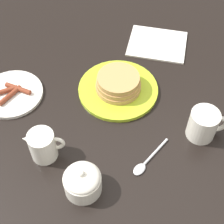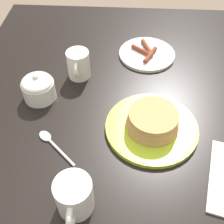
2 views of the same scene
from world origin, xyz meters
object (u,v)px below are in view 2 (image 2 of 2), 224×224
at_px(creamer_pitcher, 78,64).
at_px(pancake_plate, 152,124).
at_px(coffee_mug, 74,197).
at_px(sugar_bowl, 38,87).
at_px(spoon, 51,142).
at_px(side_plate_bacon, 147,54).

bearing_deg(creamer_pitcher, pancake_plate, 46.73).
bearing_deg(pancake_plate, coffee_mug, -37.21).
relative_size(creamer_pitcher, sugar_bowl, 1.17).
bearing_deg(spoon, pancake_plate, 103.11).
height_order(pancake_plate, side_plate_bacon, pancake_plate).
height_order(sugar_bowl, spoon, sugar_bowl).
height_order(side_plate_bacon, creamer_pitcher, creamer_pitcher).
bearing_deg(coffee_mug, creamer_pitcher, -173.30).
bearing_deg(side_plate_bacon, creamer_pitcher, -61.22).
distance_m(side_plate_bacon, creamer_pitcher, 0.24).
xyz_separation_m(creamer_pitcher, spoon, (0.26, -0.04, -0.04)).
xyz_separation_m(pancake_plate, coffee_mug, (0.22, -0.16, 0.02)).
relative_size(side_plate_bacon, spoon, 1.65).
bearing_deg(side_plate_bacon, sugar_bowl, -54.99).
bearing_deg(creamer_pitcher, spoon, -7.87).
relative_size(creamer_pitcher, spoon, 0.95).
bearing_deg(coffee_mug, pancake_plate, 142.79).
xyz_separation_m(pancake_plate, sugar_bowl, (-0.10, -0.31, 0.02)).
bearing_deg(spoon, creamer_pitcher, 172.13).
relative_size(sugar_bowl, spoon, 0.81).
relative_size(pancake_plate, spoon, 2.12).
distance_m(pancake_plate, creamer_pitcher, 0.29).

